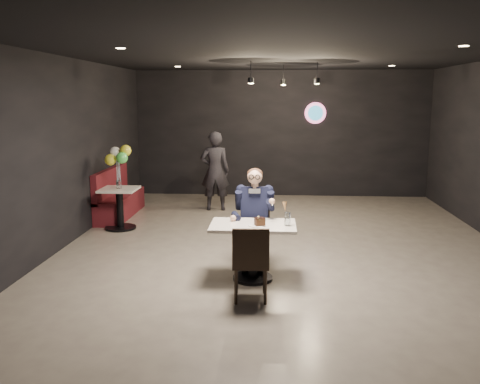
# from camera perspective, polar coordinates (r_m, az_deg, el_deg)

# --- Properties ---
(floor) EXTENTS (9.00, 9.00, 0.00)m
(floor) POSITION_cam_1_polar(r_m,az_deg,el_deg) (8.14, 4.90, -6.33)
(floor) COLOR gray
(floor) RESTS_ON ground
(wall_sign) EXTENTS (0.50, 0.06, 0.50)m
(wall_sign) POSITION_cam_1_polar(r_m,az_deg,el_deg) (12.30, 8.46, 8.77)
(wall_sign) COLOR pink
(wall_sign) RESTS_ON floor
(pendant_lights) EXTENTS (1.40, 1.20, 0.36)m
(pendant_lights) POSITION_cam_1_polar(r_m,az_deg,el_deg) (9.80, 4.97, 13.56)
(pendant_lights) COLOR black
(pendant_lights) RESTS_ON floor
(main_table) EXTENTS (1.10, 0.70, 0.75)m
(main_table) POSITION_cam_1_polar(r_m,az_deg,el_deg) (6.67, 1.46, -6.74)
(main_table) COLOR silver
(main_table) RESTS_ON floor
(chair_far) EXTENTS (0.42, 0.46, 0.92)m
(chair_far) POSITION_cam_1_polar(r_m,az_deg,el_deg) (7.17, 1.64, -4.79)
(chair_far) COLOR black
(chair_far) RESTS_ON floor
(chair_near) EXTENTS (0.44, 0.48, 0.92)m
(chair_near) POSITION_cam_1_polar(r_m,az_deg,el_deg) (6.02, 1.20, -7.82)
(chair_near) COLOR black
(chair_near) RESTS_ON floor
(seated_man) EXTENTS (0.60, 0.80, 1.44)m
(seated_man) POSITION_cam_1_polar(r_m,az_deg,el_deg) (7.11, 1.66, -2.77)
(seated_man) COLOR black
(seated_man) RESTS_ON floor
(dessert_plate) EXTENTS (0.20, 0.20, 0.01)m
(dessert_plate) POSITION_cam_1_polar(r_m,az_deg,el_deg) (6.48, 1.84, -3.77)
(dessert_plate) COLOR white
(dessert_plate) RESTS_ON main_table
(cake_slice) EXTENTS (0.15, 0.14, 0.09)m
(cake_slice) POSITION_cam_1_polar(r_m,az_deg,el_deg) (6.46, 2.23, -3.35)
(cake_slice) COLOR black
(cake_slice) RESTS_ON dessert_plate
(mint_leaf) EXTENTS (0.06, 0.04, 0.01)m
(mint_leaf) POSITION_cam_1_polar(r_m,az_deg,el_deg) (6.42, 2.12, -3.11)
(mint_leaf) COLOR #35892C
(mint_leaf) RESTS_ON cake_slice
(sundae_glass) EXTENTS (0.08, 0.08, 0.17)m
(sundae_glass) POSITION_cam_1_polar(r_m,az_deg,el_deg) (6.50, 5.36, -3.03)
(sundae_glass) COLOR silver
(sundae_glass) RESTS_ON main_table
(wafer_cone) EXTENTS (0.07, 0.07, 0.12)m
(wafer_cone) POSITION_cam_1_polar(r_m,az_deg,el_deg) (6.49, 5.07, -1.64)
(wafer_cone) COLOR tan
(wafer_cone) RESTS_ON sundae_glass
(booth_bench) EXTENTS (0.48, 1.93, 0.97)m
(booth_bench) POSITION_cam_1_polar(r_m,az_deg,el_deg) (10.47, -13.33, -0.05)
(booth_bench) COLOR #450E1A
(booth_bench) RESTS_ON floor
(side_table) EXTENTS (0.64, 0.64, 0.80)m
(side_table) POSITION_cam_1_polar(r_m,az_deg,el_deg) (9.46, -13.34, -1.67)
(side_table) COLOR silver
(side_table) RESTS_ON floor
(balloon_vase) EXTENTS (0.10, 0.10, 0.15)m
(balloon_vase) POSITION_cam_1_polar(r_m,az_deg,el_deg) (9.39, -13.45, 0.85)
(balloon_vase) COLOR silver
(balloon_vase) RESTS_ON side_table
(balloon_bunch) EXTENTS (0.37, 0.37, 0.61)m
(balloon_bunch) POSITION_cam_1_polar(r_m,az_deg,el_deg) (9.33, -13.55, 3.17)
(balloon_bunch) COLOR yellow
(balloon_bunch) RESTS_ON balloon_vase
(passerby) EXTENTS (0.64, 0.45, 1.67)m
(passerby) POSITION_cam_1_polar(r_m,az_deg,el_deg) (10.72, -2.82, 2.37)
(passerby) COLOR black
(passerby) RESTS_ON floor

